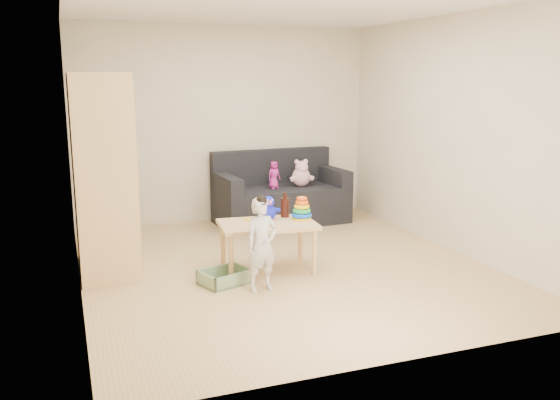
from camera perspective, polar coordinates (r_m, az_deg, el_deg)
name	(u,v)px	position (r m, az deg, el deg)	size (l,w,h in m)	color
room	(284,141)	(5.90, 0.39, 5.69)	(4.50, 4.50, 4.50)	tan
wardrobe	(103,174)	(6.10, -16.71, 2.38)	(0.55, 1.09, 1.96)	#F0B683
sofa	(281,205)	(7.95, 0.13, -0.48)	(1.71, 0.86, 0.48)	black
play_table	(268,247)	(5.97, -1.19, -4.52)	(0.95, 0.60, 0.50)	tan
storage_bin	(225,277)	(5.69, -5.34, -7.36)	(0.44, 0.33, 0.13)	gray
toddler	(262,246)	(5.38, -1.77, -4.44)	(0.31, 0.21, 0.84)	beige
pink_bear	(301,175)	(7.97, 2.04, 2.43)	(0.27, 0.23, 0.31)	#F9B7C3
doll	(274,175)	(7.79, -0.58, 2.39)	(0.18, 0.12, 0.35)	#D0279A
ring_stacker	(302,210)	(6.02, 2.11, -0.99)	(0.21, 0.21, 0.24)	yellow
brown_bottle	(285,207)	(6.12, 0.48, -0.64)	(0.09, 0.09, 0.26)	black
blue_plush	(268,208)	(5.99, -1.16, -0.74)	(0.21, 0.16, 0.25)	#1A24EE
wooden_figure	(262,217)	(5.88, -1.77, -1.67)	(0.05, 0.04, 0.12)	brown
yellow_book	(255,219)	(6.02, -2.40, -1.87)	(0.18, 0.18, 0.01)	yellow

